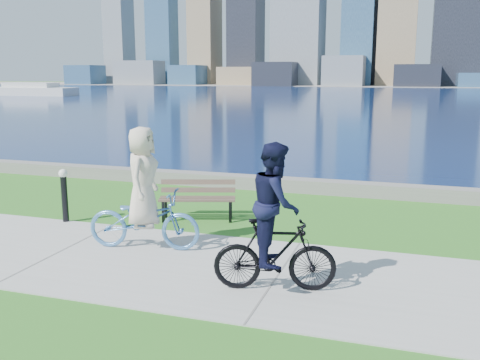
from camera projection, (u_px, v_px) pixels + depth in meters
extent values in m
plane|color=#26641A|center=(277.00, 277.00, 8.42)|extent=(320.00, 320.00, 0.00)
cube|color=#9D9D98|center=(277.00, 277.00, 8.42)|extent=(80.00, 3.50, 0.02)
cube|color=slate|center=(334.00, 188.00, 14.17)|extent=(90.00, 0.50, 0.35)
cube|color=#0B1D48|center=(400.00, 95.00, 75.59)|extent=(320.00, 131.00, 0.01)
cube|color=gray|center=(407.00, 86.00, 129.68)|extent=(320.00, 30.00, 0.12)
cube|color=navy|center=(85.00, 75.00, 144.12)|extent=(8.09, 7.77, 5.09)
cube|color=slate|center=(139.00, 73.00, 140.83)|extent=(11.76, 7.05, 6.21)
cube|color=navy|center=(188.00, 75.00, 138.61)|extent=(7.78, 8.27, 5.03)
cube|color=#816C4F|center=(241.00, 76.00, 134.63)|extent=(10.57, 8.33, 4.53)
cube|color=black|center=(276.00, 74.00, 128.32)|extent=(9.65, 9.91, 5.61)
cube|color=slate|center=(344.00, 71.00, 124.66)|extent=(9.27, 9.40, 6.95)
cube|color=black|center=(417.00, 76.00, 119.14)|extent=(9.82, 8.37, 4.96)
cube|color=slate|center=(119.00, 34.00, 149.65)|extent=(6.04, 7.28, 27.42)
cube|color=navy|center=(162.00, 33.00, 146.30)|extent=(7.11, 6.27, 27.33)
cube|color=#816C4F|center=(205.00, 41.00, 144.40)|extent=(6.72, 9.29, 23.07)
cube|color=black|center=(246.00, 15.00, 138.56)|extent=(7.82, 9.13, 35.42)
cube|color=black|center=(461.00, 9.00, 120.54)|extent=(11.40, 8.38, 34.29)
cube|color=silver|center=(31.00, 91.00, 74.79)|extent=(13.18, 3.76, 1.13)
cube|color=silver|center=(30.00, 85.00, 74.62)|extent=(7.53, 2.82, 0.66)
cube|color=black|center=(163.00, 212.00, 11.47)|extent=(0.08, 0.08, 0.46)
cube|color=black|center=(230.00, 212.00, 11.46)|extent=(0.08, 0.08, 0.46)
cube|color=black|center=(166.00, 208.00, 11.83)|extent=(0.08, 0.08, 0.46)
cube|color=black|center=(231.00, 208.00, 11.82)|extent=(0.08, 0.08, 0.46)
cube|color=#4F3D32|center=(197.00, 201.00, 11.42)|extent=(1.60, 0.59, 0.04)
cube|color=#4F3D32|center=(197.00, 199.00, 11.58)|extent=(1.60, 0.59, 0.04)
cube|color=#4F3D32|center=(198.00, 197.00, 11.74)|extent=(1.60, 0.59, 0.04)
cube|color=#4F3D32|center=(198.00, 190.00, 11.83)|extent=(1.59, 0.56, 0.12)
cube|color=#4F3D32|center=(198.00, 182.00, 11.83)|extent=(1.59, 0.56, 0.12)
cylinder|color=black|center=(65.00, 199.00, 11.43)|extent=(0.13, 0.13, 1.03)
sphere|color=white|center=(63.00, 173.00, 11.32)|extent=(0.19, 0.19, 0.19)
imported|color=#538CC9|center=(144.00, 220.00, 9.66)|extent=(1.05, 2.15, 1.08)
imported|color=white|center=(143.00, 177.00, 9.50)|extent=(0.71, 0.97, 1.79)
imported|color=black|center=(275.00, 255.00, 7.79)|extent=(0.94, 1.87, 1.08)
imported|color=black|center=(275.00, 203.00, 7.63)|extent=(0.85, 0.98, 1.77)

